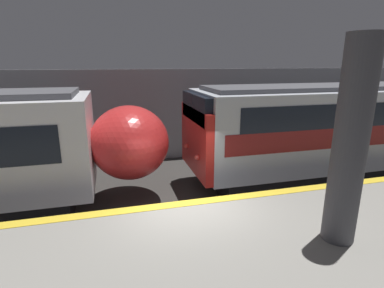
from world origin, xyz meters
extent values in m
plane|color=#33302D|center=(0.00, 0.00, 0.00)|extent=(120.00, 120.00, 0.00)
cube|color=gold|center=(0.00, -0.15, 1.14)|extent=(40.00, 0.30, 0.01)
cube|color=#939399|center=(0.00, 6.89, 2.03)|extent=(50.00, 0.15, 4.07)
cylinder|color=#47474C|center=(2.37, -2.28, 2.98)|extent=(0.58, 0.58, 3.67)
ellipsoid|color=red|center=(-1.11, 2.79, 1.95)|extent=(2.42, 2.79, 2.26)
sphere|color=#F2EFCC|center=(-0.16, 2.79, 1.55)|extent=(0.20, 0.20, 0.20)
cube|color=black|center=(8.59, 2.79, 0.37)|extent=(13.66, 2.49, 0.74)
cube|color=#B7BCC6|center=(8.59, 2.79, 2.09)|extent=(14.85, 3.03, 2.69)
cube|color=red|center=(1.04, 2.79, 1.87)|extent=(0.25, 2.97, 2.15)
cube|color=black|center=(1.04, 2.79, 2.95)|extent=(0.25, 2.67, 0.86)
sphere|color=#EA4C42|center=(0.88, 2.11, 1.49)|extent=(0.18, 0.18, 0.18)
sphere|color=#EA4C42|center=(0.88, 3.47, 1.49)|extent=(0.18, 0.18, 0.18)
camera|label=1|loc=(-1.56, -6.38, 4.34)|focal=28.00mm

